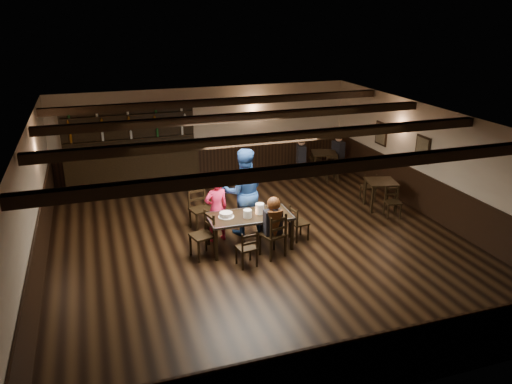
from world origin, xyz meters
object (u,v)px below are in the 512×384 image
object	(u,v)px
dining_table	(250,218)
chair_near_left	(248,246)
bar_counter	(132,161)
woman_pink	(216,209)
cake	(226,215)
chair_near_right	(275,232)
man_blue	(244,192)

from	to	relation	value
dining_table	chair_near_left	bearing A→B (deg)	-109.98
dining_table	bar_counter	size ratio (longest dim) A/B	0.46
dining_table	woman_pink	bearing A→B (deg)	135.70
chair_near_left	bar_counter	distance (m)	6.02
chair_near_left	cake	size ratio (longest dim) A/B	2.32
chair_near_left	cake	xyz separation A→B (m)	(-0.20, 0.89, 0.34)
dining_table	chair_near_right	distance (m)	0.72
cake	bar_counter	bearing A→B (deg)	106.80
dining_table	chair_near_left	size ratio (longest dim) A/B	2.27
woman_pink	bar_counter	world-z (taller)	bar_counter
chair_near_left	woman_pink	world-z (taller)	woman_pink
dining_table	chair_near_right	xyz separation A→B (m)	(0.36, -0.61, -0.12)
chair_near_right	woman_pink	bearing A→B (deg)	128.53
chair_near_left	woman_pink	distance (m)	1.45
dining_table	woman_pink	world-z (taller)	woman_pink
bar_counter	chair_near_left	bearing A→B (deg)	-73.82
chair_near_right	man_blue	size ratio (longest dim) A/B	0.48
dining_table	woman_pink	size ratio (longest dim) A/B	1.19
woman_pink	man_blue	world-z (taller)	man_blue
dining_table	chair_near_left	xyz separation A→B (m)	(-0.30, -0.83, -0.22)
bar_counter	dining_table	bearing A→B (deg)	-68.25
man_blue	dining_table	bearing A→B (deg)	88.85
chair_near_right	cake	bearing A→B (deg)	141.86
chair_near_right	man_blue	distance (m)	1.47
chair_near_right	man_blue	bearing A→B (deg)	100.11
chair_near_left	chair_near_right	world-z (taller)	chair_near_right
chair_near_right	cake	xyz separation A→B (m)	(-0.86, 0.67, 0.23)
dining_table	chair_near_left	distance (m)	0.91
chair_near_right	man_blue	world-z (taller)	man_blue
dining_table	cake	size ratio (longest dim) A/B	5.26
dining_table	man_blue	size ratio (longest dim) A/B	0.89
woman_pink	chair_near_right	bearing A→B (deg)	117.84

